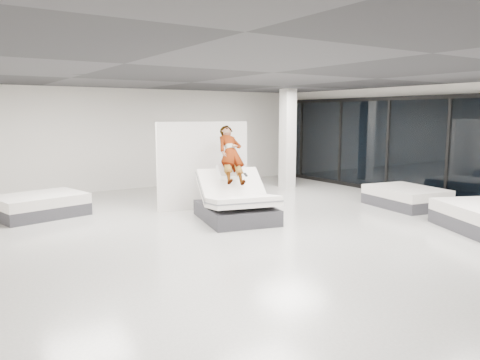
{
  "coord_description": "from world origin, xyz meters",
  "views": [
    {
      "loc": [
        -5.64,
        -7.46,
        2.4
      ],
      "look_at": [
        -0.24,
        0.83,
        1.0
      ],
      "focal_mm": 35.0,
      "sensor_mm": 36.0,
      "label": 1
    }
  ],
  "objects_px": {
    "person": "(231,165)",
    "flat_bed_left_far": "(40,205)",
    "divider_panel": "(203,165)",
    "remote": "(246,175)",
    "flat_bed_right_far": "(406,197)",
    "column": "(288,139)",
    "hero_bed": "(236,204)"
  },
  "relations": [
    {
      "from": "person",
      "to": "flat_bed_right_far",
      "type": "height_order",
      "value": "person"
    },
    {
      "from": "hero_bed",
      "to": "divider_panel",
      "type": "relative_size",
      "value": 0.93
    },
    {
      "from": "remote",
      "to": "column",
      "type": "relative_size",
      "value": 0.04
    },
    {
      "from": "person",
      "to": "remote",
      "type": "height_order",
      "value": "person"
    },
    {
      "from": "person",
      "to": "divider_panel",
      "type": "distance_m",
      "value": 1.34
    },
    {
      "from": "hero_bed",
      "to": "person",
      "type": "bearing_deg",
      "value": 76.81
    },
    {
      "from": "person",
      "to": "flat_bed_right_far",
      "type": "bearing_deg",
      "value": -4.45
    },
    {
      "from": "remote",
      "to": "flat_bed_right_far",
      "type": "height_order",
      "value": "remote"
    },
    {
      "from": "hero_bed",
      "to": "column",
      "type": "xyz_separation_m",
      "value": [
        4.04,
        3.19,
        1.23
      ]
    },
    {
      "from": "person",
      "to": "flat_bed_left_far",
      "type": "distance_m",
      "value": 4.63
    },
    {
      "from": "divider_panel",
      "to": "flat_bed_left_far",
      "type": "height_order",
      "value": "divider_panel"
    },
    {
      "from": "person",
      "to": "divider_panel",
      "type": "xyz_separation_m",
      "value": [
        -0.01,
        1.33,
        -0.13
      ]
    },
    {
      "from": "hero_bed",
      "to": "flat_bed_right_far",
      "type": "bearing_deg",
      "value": -13.65
    },
    {
      "from": "person",
      "to": "remote",
      "type": "distance_m",
      "value": 0.46
    },
    {
      "from": "person",
      "to": "remote",
      "type": "xyz_separation_m",
      "value": [
        0.13,
        -0.39,
        -0.2
      ]
    },
    {
      "from": "person",
      "to": "flat_bed_left_far",
      "type": "height_order",
      "value": "person"
    },
    {
      "from": "remote",
      "to": "column",
      "type": "bearing_deg",
      "value": 53.65
    },
    {
      "from": "divider_panel",
      "to": "column",
      "type": "relative_size",
      "value": 0.76
    },
    {
      "from": "remote",
      "to": "flat_bed_right_far",
      "type": "xyz_separation_m",
      "value": [
        4.33,
        -1.03,
        -0.78
      ]
    },
    {
      "from": "hero_bed",
      "to": "flat_bed_right_far",
      "type": "xyz_separation_m",
      "value": [
        4.54,
        -1.1,
        -0.12
      ]
    },
    {
      "from": "divider_panel",
      "to": "hero_bed",
      "type": "bearing_deg",
      "value": -85.14
    },
    {
      "from": "hero_bed",
      "to": "flat_bed_right_far",
      "type": "relative_size",
      "value": 1.1
    },
    {
      "from": "remote",
      "to": "divider_panel",
      "type": "distance_m",
      "value": 1.73
    },
    {
      "from": "flat_bed_left_far",
      "to": "person",
      "type": "bearing_deg",
      "value": -34.57
    },
    {
      "from": "remote",
      "to": "flat_bed_right_far",
      "type": "relative_size",
      "value": 0.07
    },
    {
      "from": "remote",
      "to": "flat_bed_right_far",
      "type": "distance_m",
      "value": 4.52
    },
    {
      "from": "hero_bed",
      "to": "divider_panel",
      "type": "xyz_separation_m",
      "value": [
        0.07,
        1.65,
        0.73
      ]
    },
    {
      "from": "remote",
      "to": "flat_bed_left_far",
      "type": "relative_size",
      "value": 0.06
    },
    {
      "from": "person",
      "to": "column",
      "type": "xyz_separation_m",
      "value": [
        3.96,
        2.87,
        0.36
      ]
    },
    {
      "from": "flat_bed_right_far",
      "to": "divider_panel",
      "type": "bearing_deg",
      "value": 148.42
    },
    {
      "from": "person",
      "to": "flat_bed_left_far",
      "type": "bearing_deg",
      "value": 158.62
    },
    {
      "from": "remote",
      "to": "hero_bed",
      "type": "bearing_deg",
      "value": 173.62
    }
  ]
}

